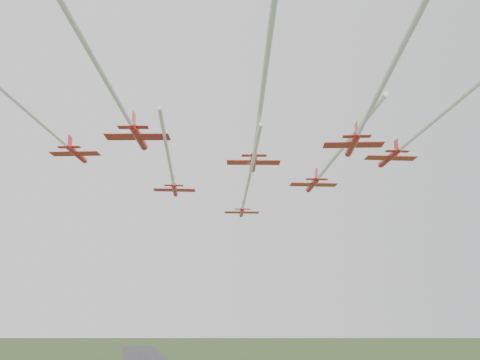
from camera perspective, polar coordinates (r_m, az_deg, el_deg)
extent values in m
cylinder|color=red|center=(121.98, 0.18, -3.45)|extent=(2.28, 7.57, 0.97)
cone|color=red|center=(126.45, 0.10, -3.85)|extent=(1.24, 1.74, 0.97)
cone|color=red|center=(117.78, 0.27, -3.04)|extent=(1.06, 1.20, 0.88)
ellipsoid|color=black|center=(123.78, 0.15, -3.45)|extent=(0.51, 0.89, 0.28)
cube|color=red|center=(121.24, 0.20, -3.49)|extent=(8.07, 3.63, 0.09)
cube|color=red|center=(118.60, 0.25, -3.12)|extent=(3.67, 1.67, 0.07)
cube|color=red|center=(118.97, 0.25, -2.68)|extent=(0.37, 1.58, 1.77)
cylinder|color=silver|center=(91.91, 1.00, 0.26)|extent=(9.71, 51.48, 0.53)
cylinder|color=red|center=(103.31, -6.98, -1.05)|extent=(2.04, 7.63, 0.98)
cone|color=red|center=(107.77, -6.87, -1.62)|extent=(1.20, 1.72, 0.98)
cone|color=red|center=(99.12, -7.09, -0.46)|extent=(1.03, 1.18, 0.89)
ellipsoid|color=black|center=(105.12, -6.93, -1.09)|extent=(0.49, 0.89, 0.28)
cube|color=red|center=(102.57, -7.00, -1.08)|extent=(8.08, 3.40, 0.09)
cube|color=red|center=(99.94, -7.06, -0.58)|extent=(3.68, 1.56, 0.07)
cube|color=red|center=(100.36, -7.04, -0.07)|extent=(0.31, 1.60, 1.78)
cylinder|color=silver|center=(81.02, -7.69, 2.75)|extent=(5.70, 36.36, 0.53)
cylinder|color=red|center=(105.62, 7.75, -0.47)|extent=(2.44, 8.86, 1.14)
cone|color=red|center=(110.69, 7.21, -1.15)|extent=(1.40, 2.01, 1.14)
cone|color=red|center=(100.87, 8.31, 0.22)|extent=(1.21, 1.38, 1.03)
ellipsoid|color=black|center=(107.69, 7.53, -0.53)|extent=(0.58, 1.04, 0.33)
cube|color=red|center=(104.77, 7.84, -0.50)|extent=(9.40, 4.02, 0.10)
cube|color=red|center=(101.80, 8.19, 0.08)|extent=(4.27, 1.85, 0.08)
cube|color=red|center=(102.29, 8.15, 0.67)|extent=(0.38, 1.86, 2.07)
cylinder|color=silver|center=(82.59, 11.09, 3.66)|extent=(6.32, 37.71, 0.62)
cylinder|color=red|center=(91.41, -17.02, 2.69)|extent=(2.95, 7.62, 0.99)
cone|color=red|center=(95.58, -16.10, 1.88)|extent=(1.38, 1.82, 0.99)
cone|color=red|center=(87.52, -17.96, 3.53)|extent=(1.15, 1.27, 0.90)
ellipsoid|color=black|center=(93.12, -16.64, 2.58)|extent=(0.59, 0.92, 0.29)
cube|color=red|center=(90.70, -17.18, 2.69)|extent=(8.24, 4.32, 0.09)
cube|color=red|center=(88.28, -17.77, 3.36)|extent=(3.75, 1.98, 0.07)
cube|color=red|center=(88.74, -17.68, 3.93)|extent=(0.51, 1.58, 1.80)
cylinder|color=red|center=(88.12, 1.42, 1.88)|extent=(2.76, 8.44, 1.09)
cone|color=red|center=(93.00, 1.31, 0.99)|extent=(1.42, 1.96, 1.09)
cone|color=red|center=(83.55, 1.55, 2.81)|extent=(1.21, 1.36, 0.99)
ellipsoid|color=black|center=(90.13, 1.38, 1.76)|extent=(0.60, 1.00, 0.32)
cube|color=red|center=(87.29, 1.44, 1.87)|extent=(9.03, 4.27, 0.10)
cube|color=red|center=(84.44, 1.52, 2.62)|extent=(4.11, 1.96, 0.08)
cube|color=red|center=(84.96, 1.51, 3.28)|extent=(0.46, 1.76, 1.97)
cylinder|color=silver|center=(57.70, 2.65, 11.05)|extent=(11.55, 53.37, 0.59)
cylinder|color=red|center=(92.68, 15.62, 2.27)|extent=(2.15, 8.20, 1.05)
cone|color=red|center=(97.13, 14.64, 1.44)|extent=(1.28, 1.85, 1.05)
cone|color=red|center=(88.55, 16.63, 3.14)|extent=(1.10, 1.27, 0.96)
ellipsoid|color=black|center=(94.51, 15.21, 2.16)|extent=(0.52, 0.96, 0.31)
cube|color=red|center=(91.93, 15.79, 2.27)|extent=(8.68, 3.61, 0.10)
cube|color=red|center=(89.35, 16.42, 2.96)|extent=(3.95, 1.66, 0.08)
cube|color=red|center=(89.84, 16.33, 3.57)|extent=(0.33, 1.72, 1.91)
cylinder|color=red|center=(74.71, -10.75, 4.52)|extent=(2.90, 8.45, 1.09)
cone|color=red|center=(79.46, -10.07, 3.32)|extent=(1.45, 1.98, 1.09)
cone|color=red|center=(70.28, -11.48, 5.79)|extent=(1.23, 1.38, 0.99)
ellipsoid|color=black|center=(76.68, -10.46, 4.31)|extent=(0.61, 1.01, 0.32)
cube|color=red|center=(73.90, -10.87, 4.54)|extent=(9.06, 4.41, 0.10)
cube|color=red|center=(71.15, -11.33, 5.53)|extent=(4.12, 2.02, 0.08)
cube|color=red|center=(71.71, -11.25, 6.29)|extent=(0.49, 1.76, 1.98)
cylinder|color=red|center=(73.35, 11.89, 3.67)|extent=(2.92, 7.62, 0.99)
cone|color=red|center=(77.69, 11.36, 2.60)|extent=(1.37, 1.81, 0.99)
cone|color=red|center=(69.29, 12.46, 4.79)|extent=(1.14, 1.27, 0.90)
ellipsoid|color=black|center=(75.14, 11.67, 3.50)|extent=(0.58, 0.92, 0.29)
cube|color=red|center=(72.60, 11.99, 3.68)|extent=(8.23, 4.29, 0.09)
cube|color=red|center=(70.08, 12.34, 4.56)|extent=(3.74, 1.96, 0.07)
cube|color=red|center=(70.57, 12.27, 5.27)|extent=(0.50, 1.58, 1.79)
cylinder|color=silver|center=(44.32, 18.76, 16.86)|extent=(14.79, 53.65, 0.54)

